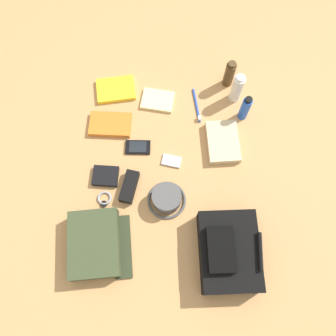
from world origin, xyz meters
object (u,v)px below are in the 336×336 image
Objects in this scene: travel_guidebook at (110,124)px; sunglasses_case at (129,187)px; toiletry_pouch at (96,244)px; notepad at (158,100)px; cologne_bottle at (229,74)px; deodorant_spray at (245,108)px; backpack at (228,252)px; media_player at (171,161)px; cell_phone at (138,147)px; toothpaste_tube at (237,88)px; wallet at (106,176)px; bucket_hat at (167,199)px; folded_towel at (223,142)px; wristwatch at (104,199)px; toothbrush at (197,107)px; paperback_novel at (116,90)px.

sunglasses_case reaches higher than travel_guidebook.
toiletry_pouch reaches higher than notepad.
cologne_bottle is 1.00× the size of deodorant_spray.
media_player is (-0.39, -0.24, -0.05)m from backpack.
cologne_bottle is 0.55m from cell_phone.
media_player is at bearing 142.91° from toiletry_pouch.
cologne_bottle is at bearing 115.04° from travel_guidebook.
toothpaste_tube reaches higher than media_player.
cologne_bottle is 0.74m from wallet.
toiletry_pouch is at bearing -16.97° from cell_phone.
folded_towel is (-0.28, 0.24, -0.02)m from bucket_hat.
folded_towel is at bearing -32.77° from deodorant_spray.
bucket_hat is 0.18m from media_player.
wallet reaches higher than media_player.
wristwatch is (0.19, -0.28, 0.00)m from media_player.
deodorant_spray is at bearing 19.74° from toothpaste_tube.
notepad is (-0.49, 0.20, 0.00)m from wristwatch.
toothpaste_tube is 1.13× the size of notepad.
travel_guidebook is at bearing -64.96° from cologne_bottle.
toothbrush is 1.18× the size of notepad.
travel_guidebook is (0.19, -0.01, 0.00)m from paperback_novel.
deodorant_spray reaches higher than notepad.
paperback_novel is 1.44× the size of sunglasses_case.
backpack is 0.33m from bucket_hat.
wallet is (-0.31, -0.52, -0.04)m from backpack.
folded_towel is at bearing -4.67° from cologne_bottle.
bucket_hat is at bearing -24.05° from cologne_bottle.
travel_guidebook is (-0.55, -0.00, -0.03)m from toiletry_pouch.
sunglasses_case reaches higher than wristwatch.
bucket_hat is 0.60m from paperback_novel.
toothpaste_tube is at bearing 106.65° from travel_guidebook.
toothpaste_tube is 2.38× the size of wristwatch.
travel_guidebook reaches higher than notepad.
bucket_hat is 0.48m from toothbrush.
cell_phone is at bearing 163.03° from toiletry_pouch.
media_player is 0.46× the size of folded_towel.
bucket_hat reaches higher than cell_phone.
media_player is at bearing -148.69° from backpack.
wallet is (0.44, -0.00, 0.00)m from paperback_novel.
wristwatch is 0.53m from notepad.
bucket_hat reaches higher than wristwatch.
notepad is at bearing -70.80° from cologne_bottle.
sunglasses_case reaches higher than paperback_novel.
toiletry_pouch is at bearing -9.95° from notepad.
deodorant_spray is 0.62m from travel_guidebook.
paperback_novel is at bearing -156.71° from cell_phone.
cologne_bottle is 0.19m from deodorant_spray.
paperback_novel is at bearing -91.63° from toothpaste_tube.
travel_guidebook is at bearing -2.41° from paperback_novel.
toiletry_pouch is 0.72m from notepad.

